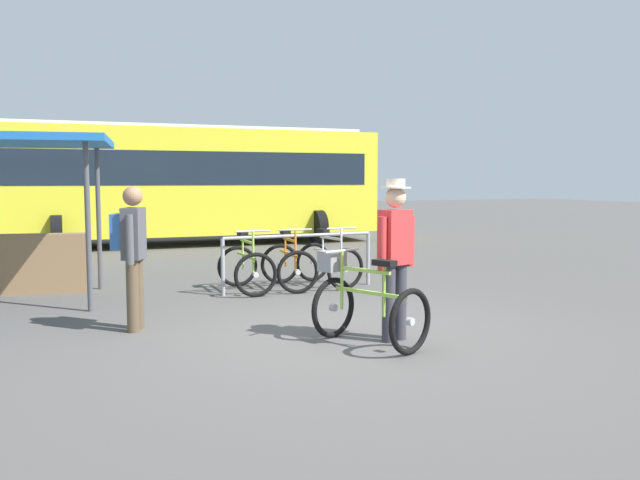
# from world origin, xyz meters

# --- Properties ---
(ground_plane) EXTENTS (80.00, 80.00, 0.00)m
(ground_plane) POSITION_xyz_m (0.00, 0.00, 0.00)
(ground_plane) COLOR #514F4C
(bike_rack_rail) EXTENTS (2.51, 0.09, 0.88)m
(bike_rack_rail) POSITION_xyz_m (0.70, 2.96, 0.64)
(bike_rack_rail) COLOR #99999E
(bike_rack_rail) RESTS_ON ground
(racked_bike_lime) EXTENTS (0.70, 1.11, 0.97)m
(racked_bike_lime) POSITION_xyz_m (-0.11, 3.13, 0.37)
(racked_bike_lime) COLOR black
(racked_bike_lime) RESTS_ON ground
(racked_bike_orange) EXTENTS (0.76, 1.16, 0.97)m
(racked_bike_orange) POSITION_xyz_m (0.59, 3.14, 0.37)
(racked_bike_orange) COLOR black
(racked_bike_orange) RESTS_ON ground
(racked_bike_white) EXTENTS (0.77, 1.18, 0.98)m
(racked_bike_white) POSITION_xyz_m (1.29, 3.15, 0.37)
(racked_bike_white) COLOR black
(racked_bike_white) RESTS_ON ground
(featured_bicycle) EXTENTS (1.02, 1.26, 0.97)m
(featured_bicycle) POSITION_xyz_m (0.02, -0.46, 0.45)
(featured_bicycle) COLOR black
(featured_bicycle) RESTS_ON ground
(person_with_featured_bike) EXTENTS (0.51, 0.32, 1.72)m
(person_with_featured_bike) POSITION_xyz_m (0.40, -0.46, 0.95)
(person_with_featured_bike) COLOR #383842
(person_with_featured_bike) RESTS_ON ground
(pedestrian_with_backpack) EXTENTS (0.43, 0.49, 1.64)m
(pedestrian_with_backpack) POSITION_xyz_m (-2.07, 1.17, 0.94)
(pedestrian_with_backpack) COLOR brown
(pedestrian_with_backpack) RESTS_ON ground
(bus_distant) EXTENTS (10.11, 3.72, 3.08)m
(bus_distant) POSITION_xyz_m (0.78, 10.97, 1.74)
(bus_distant) COLOR yellow
(bus_distant) RESTS_ON ground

